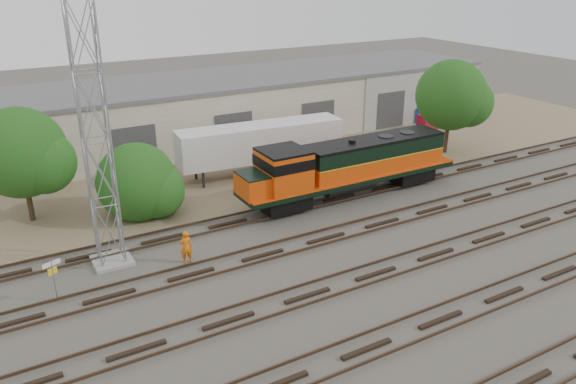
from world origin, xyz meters
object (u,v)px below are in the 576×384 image
signal_tower (97,145)px  worker (186,247)px  semi_trailer (264,143)px  locomotive (348,166)px

signal_tower → worker: signal_tower is taller
worker → semi_trailer: bearing=-128.4°
worker → semi_trailer: semi_trailer is taller
locomotive → semi_trailer: size_ratio=1.28×
locomotive → semi_trailer: (-2.57, 6.74, 0.16)m
locomotive → signal_tower: size_ratio=1.21×
signal_tower → worker: size_ratio=7.27×
locomotive → signal_tower: 16.24m
locomotive → worker: (-12.29, -3.10, -1.30)m
signal_tower → semi_trailer: bearing=31.1°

